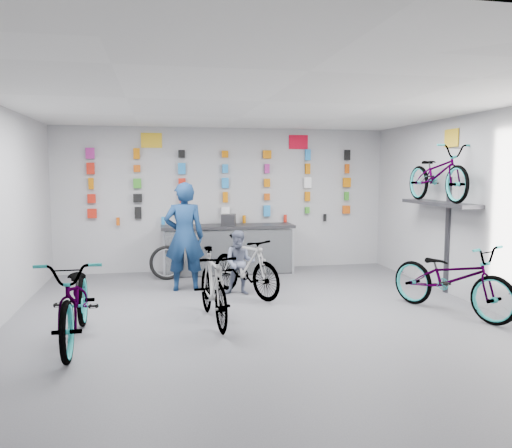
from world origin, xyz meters
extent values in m
plane|color=#4F4F54|center=(0.00, 0.00, 0.00)|extent=(8.00, 8.00, 0.00)
plane|color=white|center=(0.00, 0.00, 3.00)|extent=(8.00, 8.00, 0.00)
plane|color=#AAAAAC|center=(0.00, 4.00, 1.50)|extent=(7.00, 0.00, 7.00)
plane|color=#AAAAAC|center=(0.00, -4.00, 1.50)|extent=(7.00, 0.00, 7.00)
plane|color=#AAAAAC|center=(3.50, 0.00, 1.50)|extent=(0.00, 8.00, 8.00)
cube|color=black|center=(0.00, 3.55, 0.45)|extent=(2.60, 0.60, 0.90)
cube|color=silver|center=(0.00, 3.25, 0.48)|extent=(2.60, 0.02, 0.90)
cube|color=silver|center=(-1.30, 3.25, 0.48)|extent=(0.04, 0.04, 0.96)
cube|color=silver|center=(1.30, 3.25, 0.48)|extent=(0.04, 0.04, 0.96)
cube|color=black|center=(0.00, 3.55, 0.97)|extent=(2.70, 0.66, 0.06)
cube|color=red|center=(-2.70, 3.93, 1.25)|extent=(0.18, 0.06, 0.19)
cube|color=black|center=(-1.80, 3.93, 1.25)|extent=(0.13, 0.06, 0.24)
cube|color=#389125|center=(-0.90, 3.93, 1.25)|extent=(0.14, 0.06, 0.19)
cube|color=white|center=(0.00, 3.93, 1.25)|extent=(0.17, 0.06, 0.19)
cube|color=#2383D1|center=(0.90, 3.93, 1.25)|extent=(0.14, 0.06, 0.24)
cube|color=#389125|center=(1.80, 3.93, 1.25)|extent=(0.09, 0.06, 0.14)
cube|color=#C94D0C|center=(2.70, 3.93, 1.25)|extent=(0.16, 0.06, 0.18)
cube|color=red|center=(-2.70, 3.93, 1.55)|extent=(0.16, 0.06, 0.18)
cube|color=black|center=(-1.80, 3.93, 1.55)|extent=(0.18, 0.06, 0.17)
cube|color=red|center=(-0.90, 3.93, 1.55)|extent=(0.11, 0.06, 0.22)
cube|color=#CF6B05|center=(0.00, 3.93, 1.55)|extent=(0.10, 0.06, 0.22)
cube|color=#C94D0C|center=(0.90, 3.93, 1.55)|extent=(0.12, 0.06, 0.14)
cube|color=#CF6B05|center=(1.80, 3.93, 1.55)|extent=(0.11, 0.06, 0.20)
cube|color=#389125|center=(2.70, 3.93, 1.55)|extent=(0.09, 0.06, 0.19)
cube|color=#CF6B05|center=(-2.70, 3.93, 1.85)|extent=(0.10, 0.06, 0.23)
cube|color=#389125|center=(-1.80, 3.93, 1.85)|extent=(0.16, 0.06, 0.20)
cube|color=red|center=(-0.90, 3.93, 1.85)|extent=(0.15, 0.06, 0.20)
cube|color=#2383D1|center=(0.00, 3.93, 1.85)|extent=(0.14, 0.06, 0.22)
cube|color=#CF6B05|center=(0.90, 3.93, 1.85)|extent=(0.12, 0.06, 0.18)
cube|color=white|center=(1.80, 3.93, 1.85)|extent=(0.16, 0.06, 0.23)
cube|color=#CF6B05|center=(2.70, 3.93, 1.85)|extent=(0.17, 0.06, 0.21)
cube|color=red|center=(-2.70, 3.93, 2.15)|extent=(0.15, 0.06, 0.23)
cube|color=#C94D0C|center=(-1.80, 3.93, 2.15)|extent=(0.13, 0.06, 0.14)
cube|color=#2383D1|center=(-0.90, 3.93, 2.15)|extent=(0.15, 0.06, 0.23)
cube|color=#2383D1|center=(0.00, 3.93, 2.15)|extent=(0.12, 0.06, 0.18)
cube|color=#9D2279|center=(0.90, 3.93, 2.15)|extent=(0.10, 0.06, 0.20)
cube|color=#CF6B05|center=(1.80, 3.93, 2.15)|extent=(0.10, 0.06, 0.22)
cube|color=#C94D0C|center=(2.70, 3.93, 2.15)|extent=(0.09, 0.06, 0.21)
cube|color=#9D2279|center=(-2.70, 3.93, 2.45)|extent=(0.17, 0.06, 0.22)
cube|color=#CF6B05|center=(-1.80, 3.93, 2.45)|extent=(0.13, 0.06, 0.22)
cube|color=black|center=(-0.90, 3.93, 2.45)|extent=(0.13, 0.06, 0.16)
cube|color=#CF6B05|center=(0.00, 3.93, 2.45)|extent=(0.13, 0.06, 0.14)
cube|color=#CF6B05|center=(0.90, 3.93, 2.45)|extent=(0.18, 0.06, 0.17)
cube|color=#2383D1|center=(1.80, 3.93, 2.45)|extent=(0.11, 0.06, 0.23)
cube|color=black|center=(2.70, 3.93, 2.45)|extent=(0.12, 0.06, 0.22)
cylinder|color=#C94D0C|center=(-2.20, 3.91, 1.08)|extent=(0.07, 0.07, 0.16)
cylinder|color=#2383D1|center=(-1.30, 3.91, 1.08)|extent=(0.07, 0.07, 0.16)
cylinder|color=#CF6B05|center=(0.40, 3.91, 1.08)|extent=(0.07, 0.07, 0.16)
cylinder|color=red|center=(1.30, 3.91, 1.08)|extent=(0.07, 0.07, 0.16)
cylinder|color=black|center=(2.20, 3.91, 1.08)|extent=(0.07, 0.07, 0.16)
cube|color=#333338|center=(3.30, 1.20, 1.55)|extent=(0.38, 1.90, 0.06)
cube|color=#333338|center=(3.48, 1.20, 1.00)|extent=(0.04, 0.10, 2.00)
cube|color=gold|center=(-1.50, 3.98, 2.72)|extent=(0.42, 0.02, 0.30)
cube|color=red|center=(1.60, 3.98, 2.72)|extent=(0.42, 0.02, 0.30)
cube|color=gold|center=(3.48, 1.20, 2.65)|extent=(0.02, 0.40, 0.30)
imported|color=gray|center=(-2.39, -0.26, 0.54)|extent=(0.78, 2.08, 1.08)
imported|color=gray|center=(-0.66, 0.24, 0.51)|extent=(0.64, 1.75, 1.03)
imported|color=gray|center=(2.82, 0.01, 0.53)|extent=(1.46, 2.13, 1.06)
imported|color=gray|center=(0.03, 1.64, 0.51)|extent=(1.27, 1.70, 1.02)
imported|color=gray|center=(3.25, 1.20, 2.05)|extent=(0.63, 1.80, 0.95)
imported|color=#0F284D|center=(-0.95, 2.24, 0.95)|extent=(0.71, 0.48, 1.91)
imported|color=slate|center=(-0.05, 1.75, 0.55)|extent=(0.62, 0.54, 1.10)
torus|color=black|center=(-1.25, 3.17, 0.33)|extent=(0.67, 0.14, 0.67)
torus|color=silver|center=(-1.25, 3.17, 0.33)|extent=(0.54, 0.08, 0.54)
cube|color=black|center=(0.01, 3.55, 1.11)|extent=(0.34, 0.36, 0.22)
camera|label=1|loc=(-1.37, -6.50, 2.09)|focal=35.00mm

